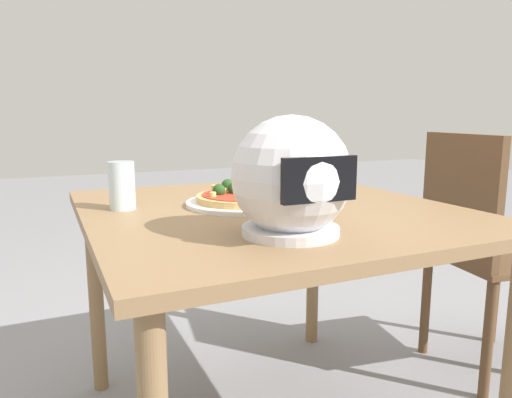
{
  "coord_description": "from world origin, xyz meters",
  "views": [
    {
      "loc": [
        0.57,
        1.18,
        0.96
      ],
      "look_at": [
        0.03,
        -0.03,
        0.73
      ],
      "focal_mm": 33.2,
      "sensor_mm": 36.0,
      "label": 1
    }
  ],
  "objects_px": {
    "pizza": "(244,196)",
    "chair_side": "(478,242)",
    "motorcycle_helmet": "(291,179)",
    "dining_table": "(269,234)",
    "drinking_glass": "(122,186)"
  },
  "relations": [
    {
      "from": "pizza",
      "to": "chair_side",
      "type": "xyz_separation_m",
      "value": [
        -0.91,
        0.05,
        -0.23
      ]
    },
    {
      "from": "pizza",
      "to": "chair_side",
      "type": "bearing_deg",
      "value": 177.02
    },
    {
      "from": "motorcycle_helmet",
      "to": "pizza",
      "type": "bearing_deg",
      "value": -96.98
    },
    {
      "from": "dining_table",
      "to": "motorcycle_helmet",
      "type": "height_order",
      "value": "motorcycle_helmet"
    },
    {
      "from": "dining_table",
      "to": "motorcycle_helmet",
      "type": "distance_m",
      "value": 0.38
    },
    {
      "from": "drinking_glass",
      "to": "chair_side",
      "type": "distance_m",
      "value": 1.27
    },
    {
      "from": "dining_table",
      "to": "chair_side",
      "type": "distance_m",
      "value": 0.87
    },
    {
      "from": "motorcycle_helmet",
      "to": "drinking_glass",
      "type": "xyz_separation_m",
      "value": [
        0.28,
        -0.44,
        -0.06
      ]
    },
    {
      "from": "chair_side",
      "to": "motorcycle_helmet",
      "type": "bearing_deg",
      "value": 18.33
    },
    {
      "from": "pizza",
      "to": "motorcycle_helmet",
      "type": "height_order",
      "value": "motorcycle_helmet"
    },
    {
      "from": "dining_table",
      "to": "chair_side",
      "type": "height_order",
      "value": "chair_side"
    },
    {
      "from": "pizza",
      "to": "drinking_glass",
      "type": "height_order",
      "value": "drinking_glass"
    },
    {
      "from": "dining_table",
      "to": "drinking_glass",
      "type": "xyz_separation_m",
      "value": [
        0.38,
        -0.13,
        0.14
      ]
    },
    {
      "from": "dining_table",
      "to": "pizza",
      "type": "xyz_separation_m",
      "value": [
        0.05,
        -0.06,
        0.1
      ]
    },
    {
      "from": "motorcycle_helmet",
      "to": "drinking_glass",
      "type": "relative_size",
      "value": 1.95
    }
  ]
}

